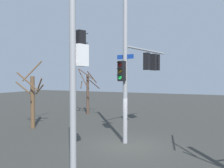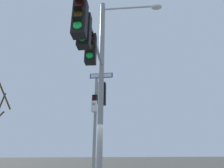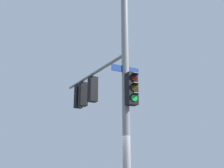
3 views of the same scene
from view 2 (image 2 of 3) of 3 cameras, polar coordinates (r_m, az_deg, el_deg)
main_signal_pole_assembly at (r=7.44m, az=-3.65°, el=6.56°), size 4.37×5.70×9.22m
secondary_pole_assembly at (r=13.08m, az=-5.58°, el=-9.37°), size 0.50×0.78×7.20m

